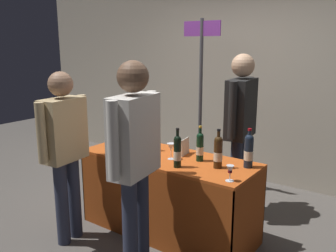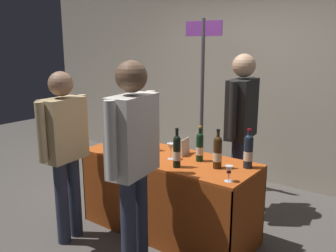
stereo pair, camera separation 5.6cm
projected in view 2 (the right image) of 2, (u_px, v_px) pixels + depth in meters
ground_plane at (168, 231)px, 3.63m from camera, size 12.00×12.00×0.00m
back_partition at (255, 64)px, 4.78m from camera, size 7.86×0.12×3.14m
tasting_table at (168, 181)px, 3.51m from camera, size 1.72×0.67×0.78m
featured_wine_bottle at (118, 130)px, 3.93m from camera, size 0.08×0.08×0.33m
display_bottle_0 at (135, 132)px, 3.87m from camera, size 0.08×0.08×0.30m
display_bottle_1 at (200, 146)px, 3.30m from camera, size 0.07×0.07×0.33m
display_bottle_2 at (218, 152)px, 3.11m from camera, size 0.08×0.08×0.35m
display_bottle_3 at (248, 151)px, 3.12m from camera, size 0.08×0.08×0.35m
display_bottle_4 at (177, 151)px, 3.13m from camera, size 0.07×0.07×0.35m
display_bottle_5 at (147, 136)px, 3.62m from camera, size 0.07×0.07×0.35m
display_bottle_6 at (139, 135)px, 3.76m from camera, size 0.07×0.07×0.32m
wine_glass_near_vendor at (229, 171)px, 2.82m from camera, size 0.07×0.07×0.13m
wine_glass_mid at (171, 147)px, 3.36m from camera, size 0.08×0.08×0.15m
brochure_stand at (185, 147)px, 3.49m from camera, size 0.05×0.18×0.16m
vendor_presenter at (242, 119)px, 3.79m from camera, size 0.27×0.64×1.74m
taster_foreground_right at (65, 143)px, 3.29m from camera, size 0.25×0.57×1.60m
taster_foreground_left at (133, 151)px, 2.74m from camera, size 0.28×0.61×1.72m
booth_signpost at (202, 89)px, 4.39m from camera, size 0.49×0.04×2.13m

